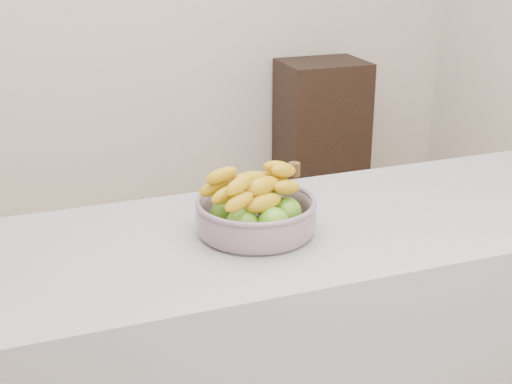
# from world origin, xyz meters

# --- Properties ---
(counter) EXTENTS (2.00, 0.60, 0.90)m
(counter) POSITION_xyz_m (0.00, -0.39, 0.45)
(counter) COLOR #9898A0
(counter) RESTS_ON ground
(cabinet) EXTENTS (0.47, 0.38, 0.84)m
(cabinet) POSITION_xyz_m (1.10, 1.78, 0.42)
(cabinet) COLOR black
(cabinet) RESTS_ON ground
(fruit_bowl) EXTENTS (0.28, 0.28, 0.15)m
(fruit_bowl) POSITION_xyz_m (-0.12, -0.39, 0.95)
(fruit_bowl) COLOR #8C99A9
(fruit_bowl) RESTS_ON counter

